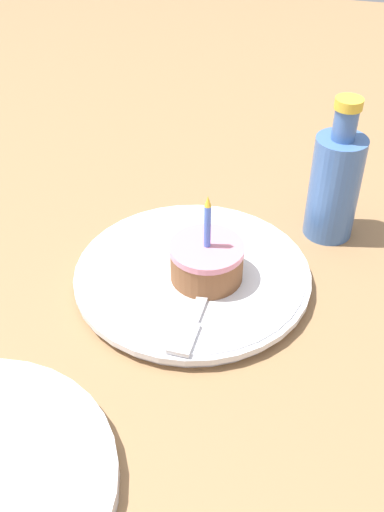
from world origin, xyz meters
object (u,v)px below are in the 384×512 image
Objects in this scene: plate at (192,277)px; fork at (199,305)px; cake_slice at (209,261)px; bottle at (335,183)px.

plate is 0.06m from fork.
plate is 0.04m from cake_slice.
fork is at bearing 111.76° from plate.
bottle reaches higher than fork.
fork is 0.93× the size of bottle.
cake_slice is 0.63× the size of fork.
cake_slice reaches higher than plate.
fork is 0.24m from bottle.
cake_slice is 0.06m from fork.
fork is at bearing 92.20° from cake_slice.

